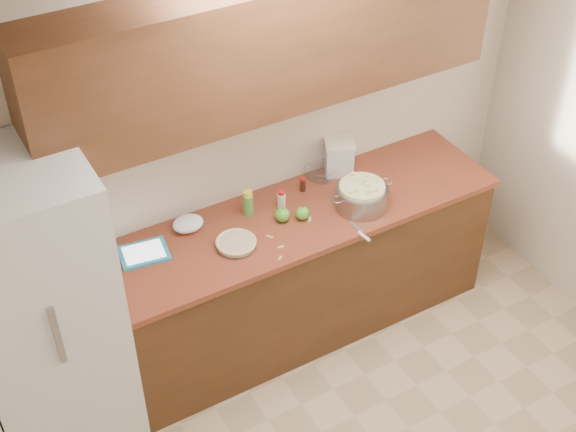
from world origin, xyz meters
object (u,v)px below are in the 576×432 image
pie (236,243)px  flour_canister (339,156)px  tablet (144,253)px  colander (362,196)px

pie → flour_canister: (0.87, 0.32, 0.09)m
tablet → pie: bearing=-13.4°
pie → flour_canister: bearing=20.0°
flour_canister → tablet: flour_canister is taller
pie → colander: colander is taller
tablet → colander: bearing=-2.1°
pie → flour_canister: size_ratio=0.99×
pie → tablet: 0.51m
tablet → flour_canister: bearing=14.0°
pie → tablet: (-0.47, 0.19, -0.01)m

